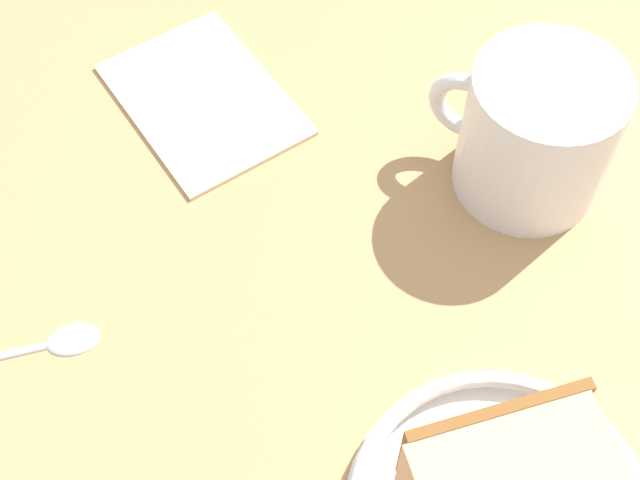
{
  "coord_description": "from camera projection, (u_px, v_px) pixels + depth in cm",
  "views": [
    {
      "loc": [
        -18.48,
        11.01,
        44.4
      ],
      "look_at": [
        7.31,
        5.73,
        3.0
      ],
      "focal_mm": 49.72,
      "sensor_mm": 36.0,
      "label": 1
    }
  ],
  "objects": [
    {
      "name": "folded_napkin",
      "position": [
        203.0,
        98.0,
        0.58
      ],
      "size": [
        15.82,
        13.77,
        0.6
      ],
      "primitive_type": "cube",
      "rotation": [
        0.0,
        0.0,
        0.39
      ],
      "color": "beige",
      "rests_on": "ground_plane"
    },
    {
      "name": "tea_mug",
      "position": [
        536.0,
        132.0,
        0.51
      ],
      "size": [
        9.22,
        10.06,
        8.78
      ],
      "color": "white",
      "rests_on": "ground_plane"
    },
    {
      "name": "ground_plane",
      "position": [
        446.0,
        373.0,
        0.5
      ],
      "size": [
        113.18,
        113.18,
        3.05
      ],
      "primitive_type": "cube",
      "color": "tan"
    },
    {
      "name": "teaspoon",
      "position": [
        37.0,
        345.0,
        0.49
      ],
      "size": [
        2.17,
        12.01,
        0.8
      ],
      "color": "silver",
      "rests_on": "ground_plane"
    }
  ]
}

